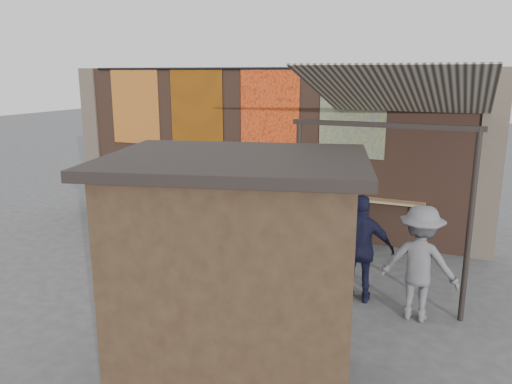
% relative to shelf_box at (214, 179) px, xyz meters
% --- Properties ---
extents(ground, '(70.00, 70.00, 0.00)m').
position_rel_shelf_box_xyz_m(ground, '(1.13, -2.30, -1.25)').
color(ground, '#474749').
rests_on(ground, ground).
extents(brick_wall, '(10.00, 0.40, 4.00)m').
position_rel_shelf_box_xyz_m(brick_wall, '(1.13, 0.40, 0.75)').
color(brick_wall, brown).
rests_on(brick_wall, ground).
extents(pier_left, '(0.50, 0.50, 4.00)m').
position_rel_shelf_box_xyz_m(pier_left, '(-4.07, 0.40, 0.75)').
color(pier_left, '#4C4238').
rests_on(pier_left, ground).
extents(pier_right, '(0.50, 0.50, 4.00)m').
position_rel_shelf_box_xyz_m(pier_right, '(6.33, 0.40, 0.75)').
color(pier_right, '#4C4238').
rests_on(pier_right, ground).
extents(eating_counter, '(8.00, 0.32, 0.05)m').
position_rel_shelf_box_xyz_m(eating_counter, '(1.13, 0.03, -0.15)').
color(eating_counter, '#9E7A51').
rests_on(eating_counter, brick_wall).
extents(shelf_box, '(0.57, 0.29, 0.25)m').
position_rel_shelf_box_xyz_m(shelf_box, '(0.00, 0.00, 0.00)').
color(shelf_box, white).
rests_on(shelf_box, eating_counter).
extents(tapestry_redgold, '(1.50, 0.02, 2.00)m').
position_rel_shelf_box_xyz_m(tapestry_redgold, '(-2.47, 0.18, 1.75)').
color(tapestry_redgold, maroon).
rests_on(tapestry_redgold, brick_wall).
extents(tapestry_sun, '(1.50, 0.02, 2.00)m').
position_rel_shelf_box_xyz_m(tapestry_sun, '(-0.57, 0.18, 1.75)').
color(tapestry_sun, '#C4620B').
rests_on(tapestry_sun, brick_wall).
extents(tapestry_orange, '(1.50, 0.02, 2.00)m').
position_rel_shelf_box_xyz_m(tapestry_orange, '(1.43, 0.18, 1.75)').
color(tapestry_orange, '#DC511B').
rests_on(tapestry_orange, brick_wall).
extents(tapestry_multi, '(1.50, 0.02, 2.00)m').
position_rel_shelf_box_xyz_m(tapestry_multi, '(3.43, 0.18, 1.75)').
color(tapestry_multi, navy).
rests_on(tapestry_multi, brick_wall).
extents(hang_rail, '(9.50, 0.06, 0.06)m').
position_rel_shelf_box_xyz_m(hang_rail, '(1.13, 0.17, 2.73)').
color(hang_rail, black).
rests_on(hang_rail, brick_wall).
extents(scooter_stool_0, '(0.34, 0.75, 0.71)m').
position_rel_shelf_box_xyz_m(scooter_stool_0, '(-1.54, -0.28, -0.89)').
color(scooter_stool_0, '#1A1655').
rests_on(scooter_stool_0, ground).
extents(scooter_stool_1, '(0.39, 0.86, 0.82)m').
position_rel_shelf_box_xyz_m(scooter_stool_1, '(-0.94, -0.31, -0.84)').
color(scooter_stool_1, navy).
rests_on(scooter_stool_1, ground).
extents(scooter_stool_2, '(0.38, 0.85, 0.80)m').
position_rel_shelf_box_xyz_m(scooter_stool_2, '(-0.40, -0.33, -0.85)').
color(scooter_stool_2, maroon).
rests_on(scooter_stool_2, ground).
extents(scooter_stool_3, '(0.40, 0.89, 0.84)m').
position_rel_shelf_box_xyz_m(scooter_stool_3, '(0.16, -0.29, -0.83)').
color(scooter_stool_3, '#161E4E').
rests_on(scooter_stool_3, ground).
extents(scooter_stool_4, '(0.39, 0.87, 0.83)m').
position_rel_shelf_box_xyz_m(scooter_stool_4, '(0.72, -0.25, -0.83)').
color(scooter_stool_4, '#105215').
rests_on(scooter_stool_4, ground).
extents(scooter_stool_5, '(0.33, 0.73, 0.69)m').
position_rel_shelf_box_xyz_m(scooter_stool_5, '(1.33, -0.32, -0.90)').
color(scooter_stool_5, '#8C320C').
rests_on(scooter_stool_5, ground).
extents(scooter_stool_6, '(0.38, 0.84, 0.80)m').
position_rel_shelf_box_xyz_m(scooter_stool_6, '(1.96, -0.27, -0.85)').
color(scooter_stool_6, '#190C8E').
rests_on(scooter_stool_6, ground).
extents(scooter_stool_7, '(0.40, 0.89, 0.85)m').
position_rel_shelf_box_xyz_m(scooter_stool_7, '(2.52, -0.27, -0.82)').
color(scooter_stool_7, maroon).
rests_on(scooter_stool_7, ground).
extents(scooter_stool_8, '(0.39, 0.87, 0.82)m').
position_rel_shelf_box_xyz_m(scooter_stool_8, '(3.04, -0.32, -0.84)').
color(scooter_stool_8, black).
rests_on(scooter_stool_8, ground).
extents(scooter_stool_9, '(0.40, 0.88, 0.84)m').
position_rel_shelf_box_xyz_m(scooter_stool_9, '(3.64, -0.31, -0.83)').
color(scooter_stool_9, '#0C5627').
rests_on(scooter_stool_9, ground).
extents(diner_left, '(0.62, 0.44, 1.58)m').
position_rel_shelf_box_xyz_m(diner_left, '(-1.60, -0.90, -0.46)').
color(diner_left, '#90BDD2').
rests_on(diner_left, ground).
extents(diner_right, '(0.81, 0.64, 1.63)m').
position_rel_shelf_box_xyz_m(diner_right, '(-1.37, -0.30, -0.43)').
color(diner_right, '#32272A').
rests_on(diner_right, ground).
extents(shopper_navy, '(1.16, 0.58, 1.90)m').
position_rel_shelf_box_xyz_m(shopper_navy, '(4.37, -2.84, -0.30)').
color(shopper_navy, black).
rests_on(shopper_navy, ground).
extents(shopper_grey, '(1.27, 0.79, 1.89)m').
position_rel_shelf_box_xyz_m(shopper_grey, '(5.36, -3.11, -0.30)').
color(shopper_grey, '#5E5D63').
rests_on(shopper_grey, ground).
extents(shopper_tan, '(1.01, 0.87, 1.75)m').
position_rel_shelf_box_xyz_m(shopper_tan, '(2.83, -1.00, -0.38)').
color(shopper_tan, '#857554').
rests_on(shopper_tan, ground).
extents(market_stall, '(3.06, 2.59, 2.86)m').
position_rel_shelf_box_xyz_m(market_stall, '(3.52, -5.95, 0.18)').
color(market_stall, black).
rests_on(market_stall, ground).
extents(stall_roof, '(3.44, 2.96, 0.12)m').
position_rel_shelf_box_xyz_m(stall_roof, '(3.52, -5.95, 1.67)').
color(stall_roof, black).
rests_on(stall_roof, market_stall).
extents(stall_sign, '(1.17, 0.35, 0.50)m').
position_rel_shelf_box_xyz_m(stall_sign, '(3.25, -4.96, 0.82)').
color(stall_sign, gold).
rests_on(stall_sign, market_stall).
extents(stall_shelf, '(2.14, 0.66, 0.06)m').
position_rel_shelf_box_xyz_m(stall_shelf, '(3.25, -4.96, -0.21)').
color(stall_shelf, '#473321').
rests_on(stall_shelf, market_stall).
extents(awning_canvas, '(3.20, 3.28, 0.97)m').
position_rel_shelf_box_xyz_m(awning_canvas, '(4.63, -1.40, 2.30)').
color(awning_canvas, beige).
rests_on(awning_canvas, brick_wall).
extents(awning_ledger, '(3.30, 0.08, 0.12)m').
position_rel_shelf_box_xyz_m(awning_ledger, '(4.63, 0.19, 2.70)').
color(awning_ledger, '#33261C').
rests_on(awning_ledger, brick_wall).
extents(awning_header, '(3.00, 0.08, 0.08)m').
position_rel_shelf_box_xyz_m(awning_header, '(4.63, -2.90, 1.83)').
color(awning_header, black).
rests_on(awning_header, awning_post_left).
extents(awning_post_left, '(0.09, 0.09, 3.10)m').
position_rel_shelf_box_xyz_m(awning_post_left, '(3.23, -2.90, 0.30)').
color(awning_post_left, black).
rests_on(awning_post_left, ground).
extents(awning_post_right, '(0.09, 0.09, 3.10)m').
position_rel_shelf_box_xyz_m(awning_post_right, '(6.03, -2.90, 0.30)').
color(awning_post_right, black).
rests_on(awning_post_right, ground).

